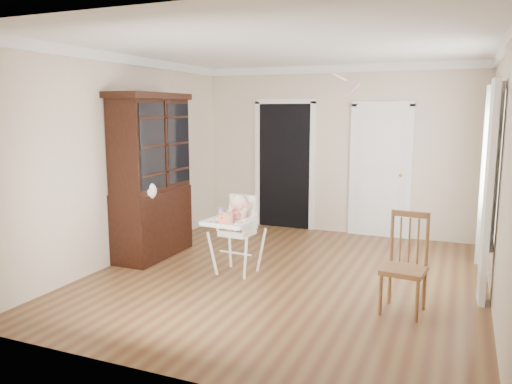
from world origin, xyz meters
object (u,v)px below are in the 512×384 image
at_px(sippy_cup, 221,213).
at_px(dining_chair, 405,267).
at_px(high_chair, 237,225).
at_px(china_cabinet, 151,176).
at_px(cake, 225,219).

relative_size(sippy_cup, dining_chair, 0.17).
distance_m(high_chair, dining_chair, 2.09).
bearing_deg(sippy_cup, china_cabinet, 165.53).
height_order(china_cabinet, dining_chair, china_cabinet).
height_order(high_chair, sippy_cup, high_chair).
bearing_deg(sippy_cup, dining_chair, -9.62).
bearing_deg(cake, dining_chair, -5.61).
height_order(high_chair, cake, high_chair).
relative_size(cake, sippy_cup, 1.38).
height_order(high_chair, dining_chair, dining_chair).
bearing_deg(sippy_cup, cake, -50.85).
distance_m(sippy_cup, dining_chair, 2.26).
bearing_deg(dining_chair, china_cabinet, 175.22).
xyz_separation_m(china_cabinet, dining_chair, (3.41, -0.69, -0.65)).
relative_size(cake, dining_chair, 0.24).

